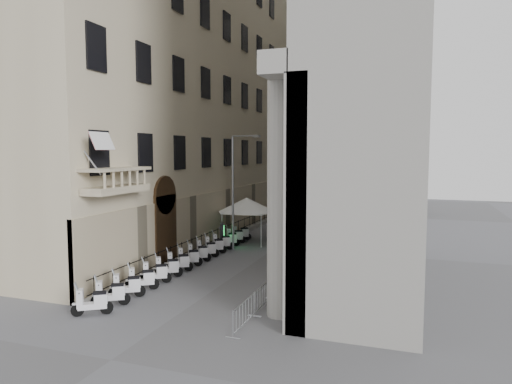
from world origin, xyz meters
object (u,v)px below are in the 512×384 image
pedestrian_b (319,221)px  security_tent (248,205)px  pedestrian_a (302,219)px  street_lamp (236,182)px  scooter_0 (93,315)px  info_kiosk (222,236)px

pedestrian_b → security_tent: bearing=93.0°
security_tent → pedestrian_a: security_tent is taller
street_lamp → scooter_0: bearing=-70.0°
scooter_0 → pedestrian_b: (4.88, 24.63, 0.80)m
info_kiosk → pedestrian_a: (3.61, 9.79, 0.02)m
info_kiosk → security_tent: bearing=43.4°
scooter_0 → security_tent: (0.89, 16.96, 2.94)m
info_kiosk → pedestrian_b: info_kiosk is taller
security_tent → info_kiosk: security_tent is taller
scooter_0 → street_lamp: (1.04, 14.12, 4.89)m
scooter_0 → street_lamp: 14.98m
security_tent → pedestrian_a: size_ratio=2.26×
security_tent → pedestrian_b: size_ratio=2.70×
security_tent → street_lamp: bearing=-86.9°
pedestrian_a → pedestrian_b: pedestrian_a is taller
scooter_0 → pedestrian_a: bearing=-41.6°
info_kiosk → scooter_0: bearing=-111.5°
security_tent → street_lamp: (0.15, -2.83, 1.95)m
info_kiosk → pedestrian_b: size_ratio=1.16×
security_tent → pedestrian_a: (2.51, 7.33, -1.98)m
security_tent → pedestrian_b: (4.00, 7.68, -2.14)m
street_lamp → pedestrian_b: (3.84, 10.51, -4.09)m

